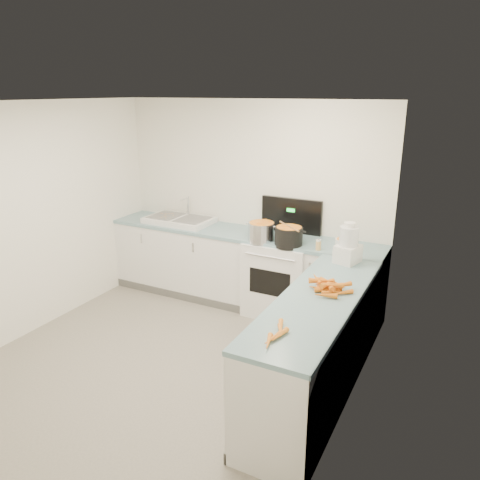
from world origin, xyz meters
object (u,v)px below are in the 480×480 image
at_px(spice_jar, 318,246).
at_px(black_pot, 289,237).
at_px(extract_bottle, 318,246).
at_px(steel_pot, 261,232).
at_px(sink, 179,220).
at_px(mixing_bowl, 346,244).
at_px(food_processor, 348,245).
at_px(stove, 281,275).

bearing_deg(spice_jar, black_pot, 175.71).
xyz_separation_m(extract_bottle, spice_jar, (-0.00, 0.00, 0.00)).
bearing_deg(spice_jar, steel_pot, 176.61).
distance_m(sink, mixing_bowl, 2.21).
relative_size(steel_pot, extract_bottle, 3.31).
xyz_separation_m(steel_pot, food_processor, (1.08, -0.28, 0.08)).
distance_m(stove, extract_bottle, 0.75).
xyz_separation_m(steel_pot, extract_bottle, (0.70, -0.04, -0.05)).
distance_m(stove, black_pot, 0.61).
distance_m(stove, sink, 1.54).
xyz_separation_m(mixing_bowl, extract_bottle, (-0.25, -0.19, -0.01)).
height_order(black_pot, mixing_bowl, black_pot).
relative_size(mixing_bowl, spice_jar, 2.30).
relative_size(steel_pot, mixing_bowl, 1.35).
height_order(spice_jar, food_processor, food_processor).
bearing_deg(steel_pot, extract_bottle, -3.57).
bearing_deg(steel_pot, food_processor, -14.38).
xyz_separation_m(spice_jar, food_processor, (0.38, -0.24, 0.13)).
distance_m(steel_pot, mixing_bowl, 0.96).
xyz_separation_m(stove, sink, (-1.45, 0.02, 0.50)).
relative_size(spice_jar, food_processor, 0.24).
height_order(extract_bottle, food_processor, food_processor).
bearing_deg(extract_bottle, mixing_bowl, 36.83).
distance_m(steel_pot, extract_bottle, 0.70).
bearing_deg(black_pot, mixing_bowl, 14.55).
distance_m(black_pot, extract_bottle, 0.36).
height_order(sink, mixing_bowl, sink).
height_order(sink, spice_jar, sink).
bearing_deg(spice_jar, stove, 157.97).
xyz_separation_m(sink, mixing_bowl, (2.21, -0.04, 0.02)).
bearing_deg(extract_bottle, spice_jar, 105.26).
height_order(stove, spice_jar, stove).
bearing_deg(sink, black_pot, -6.94).
bearing_deg(sink, stove, -0.62).
distance_m(stove, steel_pot, 0.61).
distance_m(spice_jar, food_processor, 0.46).
xyz_separation_m(sink, steel_pot, (1.26, -0.18, 0.06)).
relative_size(steel_pot, spice_jar, 3.11).
bearing_deg(stove, spice_jar, -22.03).
height_order(stove, steel_pot, stove).
height_order(steel_pot, extract_bottle, steel_pot).
bearing_deg(mixing_bowl, sink, 179.00).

